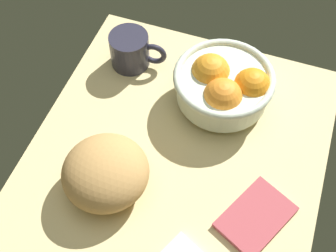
{
  "coord_description": "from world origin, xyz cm",
  "views": [
    {
      "loc": [
        -38.43,
        -13.16,
        76.15
      ],
      "look_at": [
        5.88,
        2.56,
        5.0
      ],
      "focal_mm": 48.15,
      "sensor_mm": 36.0,
      "label": 1
    }
  ],
  "objects_px": {
    "bread_loaf": "(106,172)",
    "napkin_spare": "(256,217)",
    "fruit_bowl": "(224,85)",
    "mug": "(131,50)"
  },
  "relations": [
    {
      "from": "fruit_bowl",
      "to": "mug",
      "type": "relative_size",
      "value": 1.63
    },
    {
      "from": "bread_loaf",
      "to": "napkin_spare",
      "type": "height_order",
      "value": "bread_loaf"
    },
    {
      "from": "fruit_bowl",
      "to": "napkin_spare",
      "type": "height_order",
      "value": "fruit_bowl"
    },
    {
      "from": "bread_loaf",
      "to": "napkin_spare",
      "type": "xyz_separation_m",
      "value": [
        0.03,
        -0.27,
        -0.04
      ]
    },
    {
      "from": "mug",
      "to": "bread_loaf",
      "type": "bearing_deg",
      "value": -166.35
    },
    {
      "from": "bread_loaf",
      "to": "mug",
      "type": "relative_size",
      "value": 1.26
    },
    {
      "from": "fruit_bowl",
      "to": "bread_loaf",
      "type": "relative_size",
      "value": 1.29
    },
    {
      "from": "napkin_spare",
      "to": "fruit_bowl",
      "type": "bearing_deg",
      "value": 29.03
    },
    {
      "from": "bread_loaf",
      "to": "napkin_spare",
      "type": "bearing_deg",
      "value": -84.4
    },
    {
      "from": "fruit_bowl",
      "to": "bread_loaf",
      "type": "bearing_deg",
      "value": 150.18
    }
  ]
}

